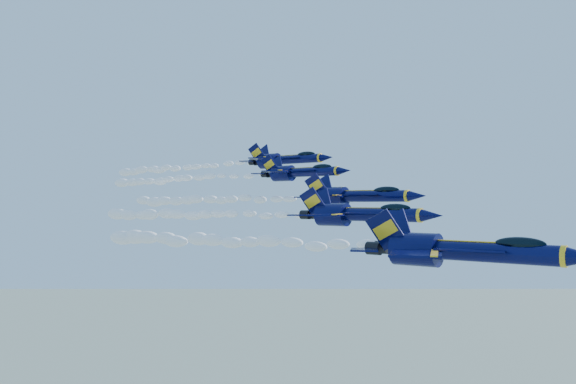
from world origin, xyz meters
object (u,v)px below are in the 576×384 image
Objects in this scene: jet_second at (359,214)px; jet_third at (356,196)px; jet_fifth at (285,160)px; jet_lead at (459,250)px; jet_fourth at (300,172)px.

jet_third is (-5.61, 8.88, 2.08)m from jet_second.
jet_third is at bearing -29.20° from jet_fifth.
jet_second is at bearing 146.44° from jet_lead.
jet_second is at bearing -38.16° from jet_fifth.
jet_second is 33.28m from jet_fifth.
jet_third is 12.34m from jet_fourth.
jet_lead is at bearing -33.56° from jet_second.
jet_third is 1.11× the size of jet_fourth.
jet_lead is at bearing -35.00° from jet_fourth.
jet_fourth is (-11.30, 3.49, 3.53)m from jet_third.
jet_second is 10.71m from jet_third.
jet_second is at bearing -57.72° from jet_third.
jet_third is at bearing -17.17° from jet_fourth.
jet_lead is 27.64m from jet_third.
jet_lead is at bearing -42.64° from jet_third.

